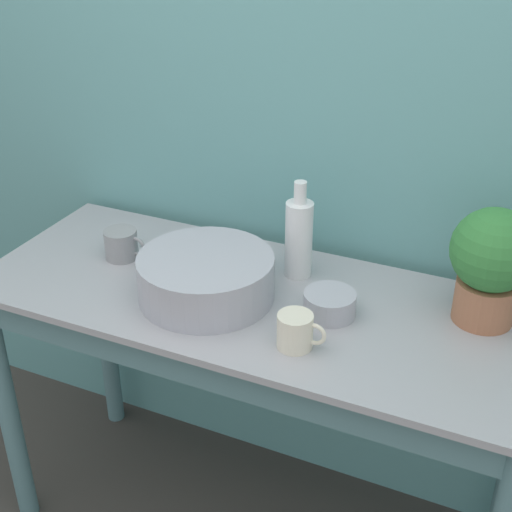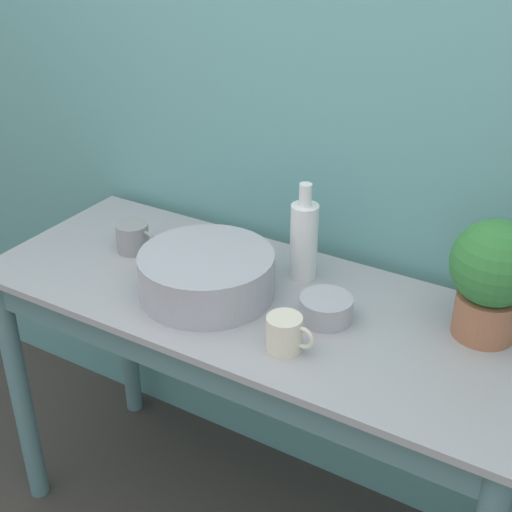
{
  "view_description": "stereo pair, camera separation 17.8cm",
  "coord_description": "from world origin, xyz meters",
  "px_view_note": "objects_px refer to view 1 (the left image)",
  "views": [
    {
      "loc": [
        0.64,
        -1.13,
        1.84
      ],
      "look_at": [
        0.0,
        0.3,
        0.98
      ],
      "focal_mm": 50.0,
      "sensor_mm": 36.0,
      "label": 1
    },
    {
      "loc": [
        0.8,
        -1.04,
        1.84
      ],
      "look_at": [
        0.0,
        0.3,
        0.98
      ],
      "focal_mm": 50.0,
      "sensor_mm": 36.0,
      "label": 2
    }
  ],
  "objects_px": {
    "potted_plant": "(492,261)",
    "bowl_small_steel": "(330,304)",
    "bottle_tall": "(299,237)",
    "mug_grey": "(122,244)",
    "bowl_wash_large": "(206,277)",
    "mug_cream": "(296,331)"
  },
  "relations": [
    {
      "from": "potted_plant",
      "to": "bowl_small_steel",
      "type": "distance_m",
      "value": 0.4
    },
    {
      "from": "bottle_tall",
      "to": "mug_grey",
      "type": "relative_size",
      "value": 2.13
    },
    {
      "from": "bottle_tall",
      "to": "bowl_small_steel",
      "type": "bearing_deg",
      "value": -46.97
    },
    {
      "from": "bowl_wash_large",
      "to": "mug_cream",
      "type": "distance_m",
      "value": 0.31
    },
    {
      "from": "potted_plant",
      "to": "mug_cream",
      "type": "height_order",
      "value": "potted_plant"
    },
    {
      "from": "mug_grey",
      "to": "bowl_small_steel",
      "type": "distance_m",
      "value": 0.63
    },
    {
      "from": "mug_cream",
      "to": "bowl_small_steel",
      "type": "distance_m",
      "value": 0.16
    },
    {
      "from": "bowl_small_steel",
      "to": "mug_grey",
      "type": "bearing_deg",
      "value": 176.82
    },
    {
      "from": "potted_plant",
      "to": "mug_grey",
      "type": "distance_m",
      "value": 0.99
    },
    {
      "from": "potted_plant",
      "to": "mug_grey",
      "type": "bearing_deg",
      "value": -174.22
    },
    {
      "from": "bottle_tall",
      "to": "mug_grey",
      "type": "distance_m",
      "value": 0.51
    },
    {
      "from": "bowl_wash_large",
      "to": "bottle_tall",
      "type": "height_order",
      "value": "bottle_tall"
    },
    {
      "from": "potted_plant",
      "to": "mug_grey",
      "type": "height_order",
      "value": "potted_plant"
    },
    {
      "from": "potted_plant",
      "to": "bowl_wash_large",
      "type": "distance_m",
      "value": 0.7
    },
    {
      "from": "bottle_tall",
      "to": "mug_cream",
      "type": "height_order",
      "value": "bottle_tall"
    },
    {
      "from": "potted_plant",
      "to": "bottle_tall",
      "type": "relative_size",
      "value": 1.09
    },
    {
      "from": "mug_grey",
      "to": "potted_plant",
      "type": "bearing_deg",
      "value": 5.78
    },
    {
      "from": "potted_plant",
      "to": "bowl_wash_large",
      "type": "height_order",
      "value": "potted_plant"
    },
    {
      "from": "potted_plant",
      "to": "mug_cream",
      "type": "distance_m",
      "value": 0.49
    },
    {
      "from": "bottle_tall",
      "to": "mug_grey",
      "type": "height_order",
      "value": "bottle_tall"
    },
    {
      "from": "bowl_small_steel",
      "to": "potted_plant",
      "type": "bearing_deg",
      "value": 21.07
    },
    {
      "from": "mug_grey",
      "to": "bowl_small_steel",
      "type": "height_order",
      "value": "mug_grey"
    }
  ]
}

